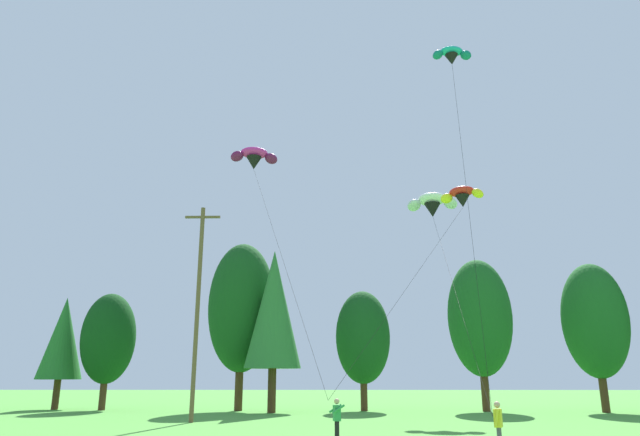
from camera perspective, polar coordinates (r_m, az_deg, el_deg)
name	(u,v)px	position (r m, az deg, el deg)	size (l,w,h in m)	color
treeline_tree_b	(63,338)	(52.33, -24.34, -10.90)	(3.56, 3.56, 8.93)	#472D19
treeline_tree_c	(108,338)	(49.98, -20.42, -11.22)	(4.26, 4.26, 9.12)	#472D19
treeline_tree_d	(242,307)	(46.86, -7.83, -8.82)	(5.35, 5.35, 13.13)	#472D19
treeline_tree_e	(274,309)	(43.98, -4.66, -9.02)	(4.25, 4.25, 12.02)	#472D19
treeline_tree_f	(363,337)	(46.21, 4.31, -11.80)	(4.28, 4.28, 9.19)	#472D19
treeline_tree_g	(480,317)	(47.22, 15.69, -9.56)	(4.94, 4.94, 11.62)	#472D19
treeline_tree_h	(595,320)	(48.75, 25.79, -9.20)	(4.78, 4.78, 11.02)	#472D19
utility_pole	(198,305)	(35.44, -12.14, -8.53)	(2.20, 0.26, 12.79)	brown
kite_flyer_near	(337,417)	(23.72, 1.70, -19.27)	(0.65, 0.67, 1.69)	black
kite_flyer_mid	(498,423)	(21.71, 17.42, -18.97)	(0.41, 0.60, 1.69)	#4C4C51
parafoil_kite_high_magenta	(254,158)	(38.88, -6.61, 5.97)	(6.61, 12.97, 15.98)	#D12893
parafoil_kite_mid_white	(432,204)	(44.18, 11.17, 1.36)	(4.19, 21.64, 14.96)	white
parafoil_kite_far_red_yellow	(462,196)	(35.67, 14.02, 2.13)	(9.51, 10.53, 12.15)	red
parafoil_kite_low_teal	(452,56)	(34.88, 13.04, 15.53)	(2.70, 8.63, 19.74)	teal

